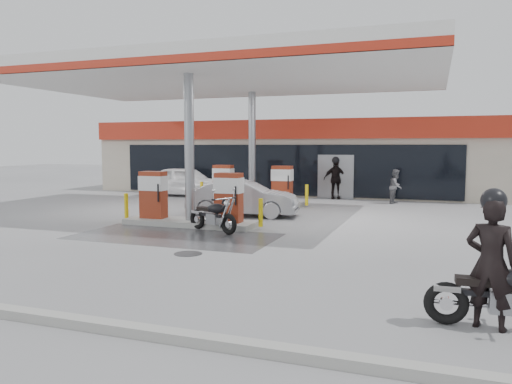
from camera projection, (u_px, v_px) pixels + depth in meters
ground at (159, 235)px, 14.82m from camera, size 90.00×90.00×0.00m
wet_patch at (174, 236)px, 14.66m from camera, size 6.00×3.00×0.00m
drain_cover at (188, 254)px, 12.28m from camera, size 0.70×0.70×0.01m
store_building at (298, 157)px, 29.57m from camera, size 22.00×8.22×4.00m
canopy at (225, 77)px, 19.02m from camera, size 16.00×10.02×5.51m
pump_island_near at (190, 204)px, 16.63m from camera, size 5.14×1.30×1.78m
pump_island_far at (252, 189)px, 22.25m from camera, size 5.14×1.30×1.78m
main_motorcycle at (504, 297)px, 7.18m from camera, size 2.15×0.82×1.10m
biker_main at (491, 264)px, 7.18m from camera, size 0.80×0.64×1.93m
parked_motorcycle at (213, 216)px, 15.35m from camera, size 1.99×1.17×1.09m
sedan_white at (186, 181)px, 26.19m from camera, size 4.68×2.06×1.57m
attendant at (396, 186)px, 22.85m from camera, size 0.76×0.88×1.58m
hatchback_silver at (243, 198)px, 18.81m from camera, size 4.32×2.07×1.37m
parked_car_left at (216, 181)px, 29.40m from camera, size 4.26×3.00×1.14m
biker_walking at (335, 179)px, 24.77m from camera, size 1.25×0.79×1.98m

